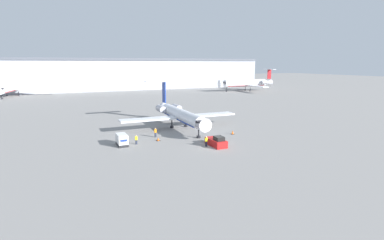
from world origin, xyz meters
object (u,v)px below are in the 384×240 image
Objects in this scene: worker_by_wing at (155,132)px; airplane_parked_far_left at (11,88)px; airplane_main at (179,114)px; worker_near_tug at (206,141)px; airplane_parked_far_right at (246,83)px; luggage_cart at (122,140)px; traffic_cone_left at (158,139)px; worker_on_apron at (136,140)px; pushback_tug at (216,142)px; traffic_cone_right at (233,132)px.

airplane_parked_far_left reaches higher than worker_by_wing.
airplane_main reaches higher than worker_by_wing.
worker_near_tug is 0.05× the size of airplane_parked_far_right.
luggage_cart reaches higher than traffic_cone_left.
pushback_tug is at bearing -28.63° from worker_on_apron.
pushback_tug is 114.23m from airplane_parked_far_left.
airplane_main is 14.80× the size of worker_near_tug.
airplane_parked_far_right is at bearing 45.27° from worker_on_apron.
luggage_cart is at bearing -135.72° from airplane_parked_far_right.
airplane_parked_far_left is at bearing 109.35° from worker_by_wing.
worker_on_apron is 110.08m from airplane_parked_far_right.
traffic_cone_right is at bearing 40.34° from pushback_tug.
worker_on_apron is 0.04× the size of airplane_parked_far_left.
traffic_cone_left is 0.88× the size of traffic_cone_right.
airplane_main is 94.48m from airplane_parked_far_right.
traffic_cone_right is at bearing -126.37° from airplane_parked_far_right.
pushback_tug reaches higher than worker_on_apron.
pushback_tug is 10.96m from traffic_cone_left.
airplane_parked_far_right reaches higher than airplane_main.
traffic_cone_left is at bearing 136.64° from pushback_tug.
airplane_parked_far_left reaches higher than worker_near_tug.
traffic_cone_left is 0.02× the size of airplane_parked_far_left.
worker_near_tug is at bearing -96.04° from airplane_main.
luggage_cart is 0.09× the size of airplane_parked_far_right.
worker_near_tug is 11.54m from worker_by_wing.
luggage_cart reaches higher than traffic_cone_right.
airplane_parked_far_left is (-41.32, 89.94, 0.56)m from airplane_main.
worker_near_tug is 10.66m from traffic_cone_right.
airplane_parked_far_right is (66.93, 84.51, 3.07)m from worker_near_tug.
worker_near_tug reaches higher than traffic_cone_left.
airplane_parked_far_left is (-26.67, 99.47, 2.61)m from luggage_cart.
pushback_tug is 16.25m from luggage_cart.
worker_on_apron is 2.18× the size of traffic_cone_right.
worker_near_tug reaches higher than worker_on_apron.
worker_by_wing is at bearing 120.39° from worker_near_tug.
airplane_parked_far_left is at bearing 168.55° from airplane_parked_far_right.
luggage_cart is 1.70× the size of worker_by_wing.
airplane_parked_far_left is (-33.38, 98.92, 3.34)m from traffic_cone_left.
airplane_main is 17.59m from luggage_cart.
airplane_main is 16.39m from worker_near_tug.
worker_near_tug is at bearing -59.61° from worker_by_wing.
pushback_tug reaches higher than worker_by_wing.
airplane_parked_far_left is at bearing 108.65° from traffic_cone_left.
airplane_main reaches higher than luggage_cart.
pushback_tug is 6.07× the size of traffic_cone_right.
pushback_tug is 2.63× the size of worker_near_tug.
traffic_cone_left is (-7.93, -8.98, -2.78)m from airplane_main.
airplane_parked_far_right reaches higher than pushback_tug.
airplane_parked_far_right is (65.19, 84.86, 3.29)m from pushback_tug.
airplane_parked_far_left reaches higher than pushback_tug.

